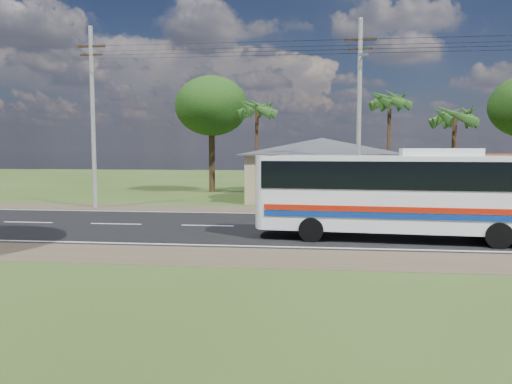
# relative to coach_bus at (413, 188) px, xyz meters

# --- Properties ---
(ground) EXTENTS (120.00, 120.00, 0.00)m
(ground) POSITION_rel_coach_bus_xyz_m (-4.36, 2.66, -2.09)
(ground) COLOR #314719
(ground) RESTS_ON ground
(road) EXTENTS (120.00, 16.00, 0.03)m
(road) POSITION_rel_coach_bus_xyz_m (-4.36, 2.66, -2.08)
(road) COLOR black
(road) RESTS_ON ground
(house) EXTENTS (12.40, 10.00, 5.00)m
(house) POSITION_rel_coach_bus_xyz_m (-3.36, 15.66, 0.55)
(house) COLOR tan
(house) RESTS_ON ground
(utility_poles) EXTENTS (32.80, 2.22, 11.00)m
(utility_poles) POSITION_rel_coach_bus_xyz_m (-1.69, 9.14, 3.68)
(utility_poles) COLOR #9E9E99
(utility_poles) RESTS_ON ground
(palm_near) EXTENTS (2.80, 2.80, 6.70)m
(palm_near) POSITION_rel_coach_bus_xyz_m (5.14, 13.66, 3.62)
(palm_near) COLOR #47301E
(palm_near) RESTS_ON ground
(palm_mid) EXTENTS (2.80, 2.80, 8.20)m
(palm_mid) POSITION_rel_coach_bus_xyz_m (1.64, 18.16, 5.07)
(palm_mid) COLOR #47301E
(palm_mid) RESTS_ON ground
(palm_far) EXTENTS (2.80, 2.80, 7.70)m
(palm_far) POSITION_rel_coach_bus_xyz_m (-8.36, 18.66, 4.59)
(palm_far) COLOR #47301E
(palm_far) RESTS_ON ground
(tree_behind_house) EXTENTS (6.00, 6.00, 9.61)m
(tree_behind_house) POSITION_rel_coach_bus_xyz_m (-12.36, 20.66, 5.03)
(tree_behind_house) COLOR #47301E
(tree_behind_house) RESTS_ON ground
(coach_bus) EXTENTS (11.91, 3.36, 3.65)m
(coach_bus) POSITION_rel_coach_bus_xyz_m (0.00, 0.00, 0.00)
(coach_bus) COLOR white
(coach_bus) RESTS_ON ground
(motorcycle) EXTENTS (1.69, 1.17, 0.84)m
(motorcycle) POSITION_rel_coach_bus_xyz_m (-2.00, 9.10, -1.67)
(motorcycle) COLOR black
(motorcycle) RESTS_ON ground
(person) EXTENTS (0.71, 0.49, 1.85)m
(person) POSITION_rel_coach_bus_xyz_m (6.22, 7.47, -1.16)
(person) COLOR navy
(person) RESTS_ON ground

